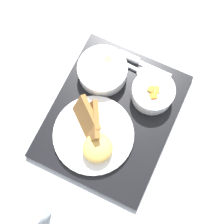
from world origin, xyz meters
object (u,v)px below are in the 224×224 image
knife (135,60)px  glass_water (32,209)px  bowl_salad (153,92)px  bowl_soup (103,70)px  plate_main (93,135)px  spoon (137,70)px

knife → glass_water: size_ratio=1.60×
bowl_salad → bowl_soup: bearing=-94.7°
bowl_soup → knife: bearing=135.5°
knife → bowl_salad: bearing=-41.2°
bowl_salad → plate_main: (0.16, -0.11, -0.01)m
knife → spoon: bearing=-53.7°
bowl_soup → plate_main: size_ratio=0.64×
plate_main → knife: (-0.25, 0.03, -0.01)m
spoon → glass_water: glass_water is taller
plate_main → spoon: bearing=168.4°
bowl_salad → spoon: 0.09m
spoon → knife: bearing=128.9°
knife → glass_water: (0.47, -0.10, 0.02)m
plate_main → spoon: size_ratio=1.49×
spoon → plate_main: bearing=-93.9°
bowl_salad → knife: size_ratio=0.71×
bowl_salad → spoon: (-0.06, -0.06, -0.02)m
bowl_salad → bowl_soup: bowl_salad is taller
knife → plate_main: bearing=-91.5°
plate_main → knife: size_ratio=1.31×
bowl_salad → bowl_soup: 0.15m
bowl_soup → plate_main: 0.18m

